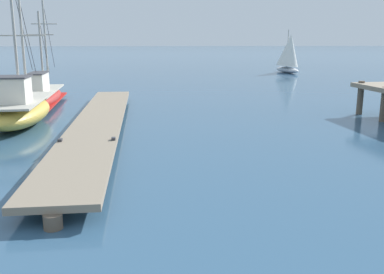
{
  "coord_description": "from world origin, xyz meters",
  "views": [
    {
      "loc": [
        -2.66,
        -0.17,
        3.51
      ],
      "look_at": [
        -2.13,
        8.96,
        1.4
      ],
      "focal_mm": 40.19,
      "sensor_mm": 36.0,
      "label": 1
    }
  ],
  "objects": [
    {
      "name": "fishing_boat_5",
      "position": [
        -9.25,
        22.97,
        0.55
      ],
      "size": [
        2.25,
        8.19,
        5.94
      ],
      "color": "#AD2823",
      "rests_on": "ground"
    },
    {
      "name": "floating_dock",
      "position": [
        -5.31,
        16.3,
        0.36
      ],
      "size": [
        2.75,
        17.99,
        0.53
      ],
      "color": "gray",
      "rests_on": "ground"
    },
    {
      "name": "fishing_boat_0",
      "position": [
        -8.73,
        17.6,
        0.69
      ],
      "size": [
        2.72,
        6.91,
        6.49
      ],
      "color": "gold",
      "rests_on": "ground"
    },
    {
      "name": "distant_sailboat",
      "position": [
        9.87,
        43.92,
        1.99
      ],
      "size": [
        2.95,
        4.61,
        4.37
      ],
      "color": "silver",
      "rests_on": "ground"
    }
  ]
}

